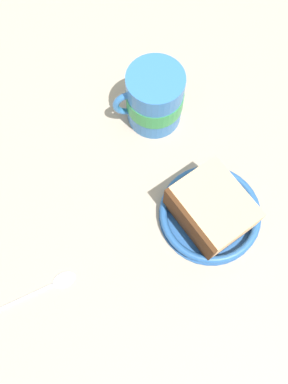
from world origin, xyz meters
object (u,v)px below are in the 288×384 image
small_plate (210,214)px  cake_slice (211,209)px  tea_mug (154,98)px  teaspoon (48,286)px

small_plate → cake_slice: size_ratio=1.10×
small_plate → tea_mug: bearing=-69.5°
cake_slice → teaspoon: (20.91, 7.25, -3.19)cm
cake_slice → teaspoon: bearing=19.1°
small_plate → cake_slice: (0.23, 0.14, 2.66)cm
teaspoon → small_plate: bearing=-160.7°
small_plate → cake_slice: bearing=30.6°
tea_mug → cake_slice: bearing=109.6°
small_plate → cake_slice: cake_slice is taller
tea_mug → teaspoon: size_ratio=0.84×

